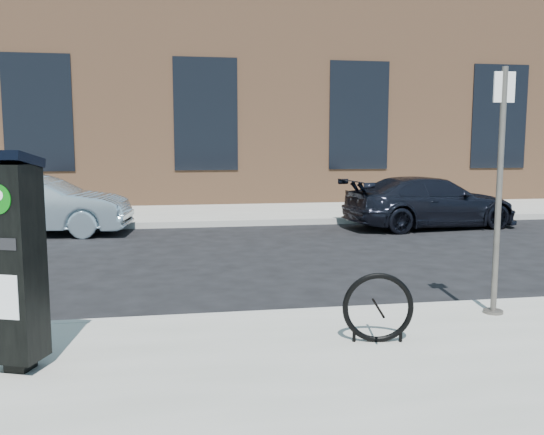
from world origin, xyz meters
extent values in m
plane|color=black|center=(0.00, 0.00, 0.00)|extent=(120.00, 120.00, 0.00)
cube|color=gray|center=(0.00, 14.00, 0.07)|extent=(60.00, 12.00, 0.15)
cube|color=#9E9B93|center=(0.00, -0.02, 0.07)|extent=(60.00, 0.12, 0.16)
cube|color=#9E9B93|center=(0.00, 8.02, 0.07)|extent=(60.00, 0.12, 0.16)
cube|color=brown|center=(0.00, 17.00, 4.00)|extent=(28.00, 10.00, 8.00)
cube|color=black|center=(-5.00, 11.98, 3.00)|extent=(2.00, 0.06, 3.50)
cube|color=black|center=(0.00, 11.98, 3.00)|extent=(2.00, 0.06, 3.50)
cube|color=black|center=(5.00, 11.98, 3.00)|extent=(2.00, 0.06, 3.50)
cube|color=black|center=(10.00, 11.98, 3.00)|extent=(2.00, 0.06, 3.50)
cube|color=black|center=(-2.34, -1.35, 0.20)|extent=(0.25, 0.25, 0.10)
cube|color=black|center=(-2.34, -1.35, 1.08)|extent=(0.49, 0.46, 1.67)
cube|color=black|center=(-2.34, -1.35, 1.95)|extent=(0.54, 0.51, 0.15)
cube|color=silver|center=(-2.40, -1.51, 0.84)|extent=(0.26, 0.11, 0.37)
cube|color=black|center=(-2.40, -1.51, 1.28)|extent=(0.28, 0.11, 0.10)
cylinder|color=#4D4844|center=(2.58, -0.49, 0.17)|extent=(0.22, 0.22, 0.03)
cylinder|color=#4D4844|center=(2.58, -0.49, 1.53)|extent=(0.07, 0.07, 2.77)
cube|color=silver|center=(2.58, -0.49, 2.70)|extent=(0.24, 0.03, 0.33)
torus|color=black|center=(0.93, -1.19, 0.49)|extent=(0.70, 0.18, 0.70)
cylinder|color=black|center=(0.71, -1.15, 0.22)|extent=(0.03, 0.03, 0.14)
cylinder|color=black|center=(1.16, -1.23, 0.22)|extent=(0.03, 0.03, 0.14)
imported|color=#889FAD|center=(-4.15, 7.40, 0.69)|extent=(4.30, 1.85, 1.38)
imported|color=black|center=(5.27, 6.99, 0.64)|extent=(4.56, 2.28, 1.27)
camera|label=1|loc=(-1.00, -6.39, 2.08)|focal=38.00mm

